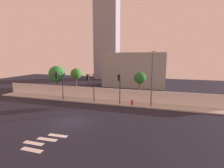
% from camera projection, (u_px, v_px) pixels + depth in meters
% --- Properties ---
extents(ground_plane, '(80.00, 80.00, 0.00)m').
position_uv_depth(ground_plane, '(71.00, 121.00, 17.99)').
color(ground_plane, black).
extents(sidewalk, '(36.00, 2.40, 0.15)m').
position_uv_depth(sidewalk, '(99.00, 101.00, 25.72)').
color(sidewalk, '#ADADAD').
rests_on(sidewalk, ground).
extents(perimeter_wall, '(36.00, 0.18, 1.80)m').
position_uv_depth(perimeter_wall, '(102.00, 93.00, 26.78)').
color(perimeter_wall, white).
rests_on(perimeter_wall, sidewalk).
extents(crosswalk_marking, '(2.89, 3.03, 0.01)m').
position_uv_depth(crosswalk_marking, '(43.00, 142.00, 13.67)').
color(crosswalk_marking, silver).
rests_on(crosswalk_marking, ground).
extents(traffic_light_left, '(0.58, 1.59, 4.27)m').
position_uv_depth(traffic_light_left, '(90.00, 82.00, 24.07)').
color(traffic_light_left, black).
rests_on(traffic_light_left, sidewalk).
extents(traffic_light_center, '(0.35, 1.63, 4.46)m').
position_uv_depth(traffic_light_center, '(59.00, 79.00, 25.54)').
color(traffic_light_center, black).
rests_on(traffic_light_center, sidewalk).
extents(traffic_light_right, '(0.35, 1.15, 4.31)m').
position_uv_depth(traffic_light_right, '(119.00, 83.00, 23.08)').
color(traffic_light_right, black).
rests_on(traffic_light_right, sidewalk).
extents(street_lamp_curbside, '(0.62, 2.04, 7.38)m').
position_uv_depth(street_lamp_curbside, '(152.00, 75.00, 22.07)').
color(street_lamp_curbside, '#4C4C51').
rests_on(street_lamp_curbside, sidewalk).
extents(fire_hydrant, '(0.44, 0.26, 0.77)m').
position_uv_depth(fire_hydrant, '(132.00, 102.00, 23.49)').
color(fire_hydrant, red).
rests_on(fire_hydrant, sidewalk).
extents(roadside_tree_leftmost, '(2.82, 2.82, 5.27)m').
position_uv_depth(roadside_tree_leftmost, '(57.00, 74.00, 29.62)').
color(roadside_tree_leftmost, brown).
rests_on(roadside_tree_leftmost, ground).
extents(roadside_tree_midleft, '(1.85, 1.85, 4.91)m').
position_uv_depth(roadside_tree_midleft, '(76.00, 74.00, 28.50)').
color(roadside_tree_midleft, brown).
rests_on(roadside_tree_midleft, ground).
extents(roadside_tree_midright, '(1.83, 1.83, 4.59)m').
position_uv_depth(roadside_tree_midright, '(140.00, 78.00, 25.42)').
color(roadside_tree_midright, brown).
rests_on(roadside_tree_midright, ground).
extents(low_building_distant, '(13.83, 6.00, 7.74)m').
position_uv_depth(low_building_distant, '(134.00, 70.00, 38.70)').
color(low_building_distant, gray).
rests_on(low_building_distant, ground).
extents(tower_on_skyline, '(7.05, 5.00, 33.69)m').
position_uv_depth(tower_on_skyline, '(107.00, 23.00, 51.04)').
color(tower_on_skyline, gray).
rests_on(tower_on_skyline, ground).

